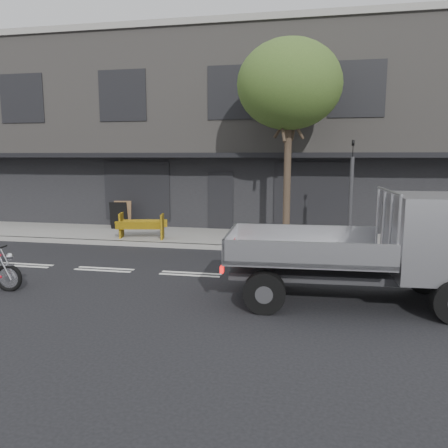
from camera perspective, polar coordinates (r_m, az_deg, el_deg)
ground at (r=11.37m, az=-4.39°, el=-6.56°), size 80.00×80.00×0.00m
sidewalk at (r=15.81m, az=0.18°, el=-1.86°), size 32.00×3.20×0.15m
kerb at (r=14.27m, az=-1.05°, el=-3.03°), size 32.00×0.20×0.15m
building_main at (r=22.07m, az=3.53°, el=11.41°), size 26.00×10.00×8.00m
street_tree at (r=14.94m, az=8.52°, el=17.48°), size 3.40×3.40×6.74m
traffic_light_pole at (r=14.02m, az=16.20°, el=2.92°), size 0.12×0.12×3.50m
flatbed_ute at (r=9.55m, az=23.50°, el=-1.93°), size 5.21×2.34×2.37m
construction_barrier at (r=15.38m, az=-11.05°, el=-0.31°), size 1.73×0.97×0.92m
sandwich_board at (r=17.69m, az=-13.57°, el=1.08°), size 0.76×0.57×1.09m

